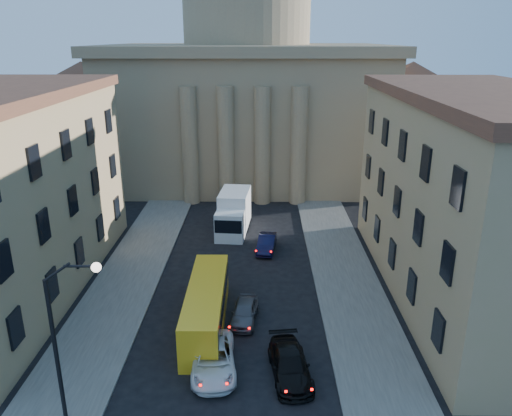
{
  "coord_description": "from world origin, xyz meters",
  "views": [
    {
      "loc": [
        1.85,
        -11.29,
        17.97
      ],
      "look_at": [
        1.55,
        18.78,
        7.6
      ],
      "focal_mm": 35.0,
      "sensor_mm": 36.0,
      "label": 1
    }
  ],
  "objects": [
    {
      "name": "street_lamp",
      "position": [
        -6.97,
        8.0,
        5.29
      ],
      "size": [
        2.62,
        0.44,
        8.83
      ],
      "color": "black",
      "rests_on": "ground"
    },
    {
      "name": "city_bus",
      "position": [
        -1.66,
        17.07,
        1.52
      ],
      "size": [
        2.41,
        10.05,
        2.83
      ],
      "rotation": [
        0.0,
        0.0,
        0.01
      ],
      "color": "yellow",
      "rests_on": "ground"
    },
    {
      "name": "car_right_far",
      "position": [
        0.8,
        17.72,
        0.68
      ],
      "size": [
        2.02,
        4.14,
        1.36
      ],
      "primitive_type": "imported",
      "rotation": [
        0.0,
        0.0,
        -0.11
      ],
      "color": "#55555B",
      "rests_on": "ground"
    },
    {
      "name": "car_right_mid",
      "position": [
        3.5,
        12.05,
        0.73
      ],
      "size": [
        2.64,
        5.22,
        1.45
      ],
      "primitive_type": "imported",
      "rotation": [
        0.0,
        0.0,
        0.12
      ],
      "color": "black",
      "rests_on": "ground"
    },
    {
      "name": "box_truck",
      "position": [
        -0.79,
        34.06,
        1.77
      ],
      "size": [
        3.25,
        7.01,
        3.74
      ],
      "rotation": [
        0.0,
        0.0,
        -0.09
      ],
      "color": "white",
      "rests_on": "ground"
    },
    {
      "name": "church",
      "position": [
        0.0,
        55.47,
        11.88
      ],
      "size": [
        68.02,
        28.76,
        36.6
      ],
      "color": "#8A7155",
      "rests_on": "ground"
    },
    {
      "name": "sidewalk_left",
      "position": [
        -8.5,
        18.0,
        0.07
      ],
      "size": [
        5.0,
        60.0,
        0.15
      ],
      "primitive_type": "cube",
      "color": "#54524D",
      "rests_on": "ground"
    },
    {
      "name": "sidewalk_right",
      "position": [
        8.5,
        18.0,
        0.07
      ],
      "size": [
        5.0,
        60.0,
        0.15
      ],
      "primitive_type": "cube",
      "color": "#54524D",
      "rests_on": "ground"
    },
    {
      "name": "car_left_mid",
      "position": [
        -0.8,
        12.5,
        0.74
      ],
      "size": [
        2.98,
        5.55,
        1.48
      ],
      "primitive_type": "imported",
      "rotation": [
        0.0,
        0.0,
        0.1
      ],
      "color": "white",
      "rests_on": "ground"
    },
    {
      "name": "car_right_distant",
      "position": [
        2.38,
        29.29,
        0.69
      ],
      "size": [
        1.96,
        4.33,
        1.38
      ],
      "primitive_type": "imported",
      "rotation": [
        0.0,
        0.0,
        -0.12
      ],
      "color": "black",
      "rests_on": "ground"
    },
    {
      "name": "building_right",
      "position": [
        17.0,
        22.0,
        7.42
      ],
      "size": [
        11.6,
        26.6,
        14.7
      ],
      "color": "tan",
      "rests_on": "ground"
    }
  ]
}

